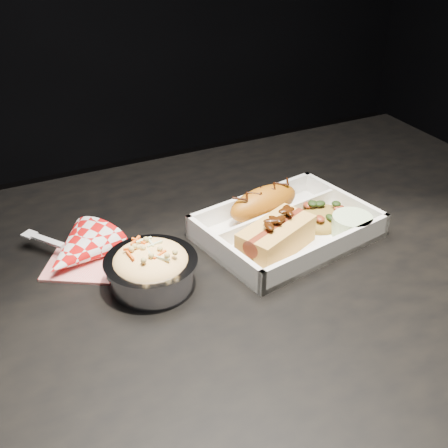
{
  "coord_description": "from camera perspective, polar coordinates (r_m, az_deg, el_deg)",
  "views": [
    {
      "loc": [
        -0.29,
        -0.56,
        1.21
      ],
      "look_at": [
        -0.0,
        0.04,
        0.81
      ],
      "focal_mm": 45.0,
      "sensor_mm": 36.0,
      "label": 1
    }
  ],
  "objects": [
    {
      "name": "fried_pastry",
      "position": [
        0.88,
        4.06,
        2.16
      ],
      "size": [
        0.13,
        0.07,
        0.05
      ],
      "primitive_type": "ellipsoid",
      "rotation": [
        0.0,
        0.0,
        0.18
      ],
      "color": "#A65B10",
      "rests_on": "food_tray"
    },
    {
      "name": "hotdog",
      "position": [
        0.8,
        5.33,
        -1.07
      ],
      "size": [
        0.13,
        0.1,
        0.06
      ],
      "rotation": [
        0.0,
        0.0,
        0.4
      ],
      "color": "gold",
      "rests_on": "food_tray"
    },
    {
      "name": "cupcake_liner",
      "position": [
        0.86,
        12.84,
        -0.12
      ],
      "size": [
        0.06,
        0.06,
        0.03
      ],
      "primitive_type": "cylinder",
      "color": "beige",
      "rests_on": "food_tray"
    },
    {
      "name": "dining_table",
      "position": [
        0.84,
        1.17,
        -9.88
      ],
      "size": [
        1.2,
        0.8,
        0.75
      ],
      "color": "black",
      "rests_on": "ground"
    },
    {
      "name": "foil_coleslaw_cup",
      "position": [
        0.75,
        -7.42,
        -4.32
      ],
      "size": [
        0.12,
        0.12,
        0.07
      ],
      "color": "silver",
      "rests_on": "dining_table"
    },
    {
      "name": "fried_rice_mound",
      "position": [
        0.89,
        10.05,
        1.1
      ],
      "size": [
        0.1,
        0.09,
        0.03
      ],
      "primitive_type": "ellipsoid",
      "rotation": [
        0.0,
        0.0,
        0.18
      ],
      "color": "olive",
      "rests_on": "food_tray"
    },
    {
      "name": "food_tray",
      "position": [
        0.86,
        6.35,
        -0.63
      ],
      "size": [
        0.28,
        0.22,
        0.04
      ],
      "rotation": [
        0.0,
        0.0,
        0.18
      ],
      "color": "white",
      "rests_on": "dining_table"
    },
    {
      "name": "napkin_fork",
      "position": [
        0.82,
        -14.69,
        -2.86
      ],
      "size": [
        0.15,
        0.16,
        0.1
      ],
      "rotation": [
        0.0,
        0.0,
        -0.95
      ],
      "color": "red",
      "rests_on": "dining_table"
    }
  ]
}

